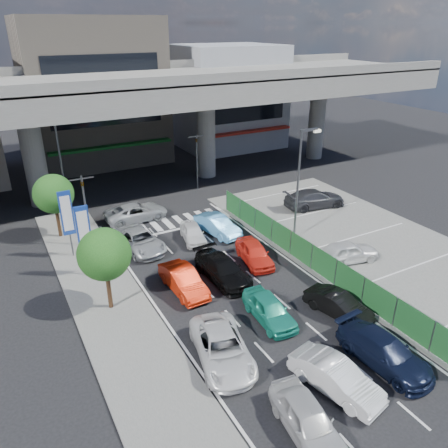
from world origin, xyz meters
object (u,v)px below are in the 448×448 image
tree_far (54,194)px  taxi_orange_left (183,281)px  taxi_orange_right (254,253)px  traffic_cone (304,248)px  van_white_back_left (308,420)px  parked_sedan_white (347,252)px  parked_sedan_dgrey (315,199)px  signboard_near (84,232)px  taxi_teal_mid (269,309)px  traffic_light_left (84,194)px  sedan_black_mid (223,269)px  hatch_black_mid_right (338,305)px  signboard_far (67,215)px  tree_near (104,255)px  wagon_silver_front_left (139,241)px  hatch_white_back_mid (336,377)px  street_lamp_left (63,160)px  sedan_white_front_mid (193,233)px  kei_truck_front_right (217,225)px  sedan_white_mid_left (222,348)px  street_lamp_right (300,176)px  crossing_wagon_silver (136,212)px  traffic_light_right (197,148)px  minivan_navy_back (384,351)px

tree_far → taxi_orange_left: (5.02, -10.81, -2.70)m
taxi_orange_right → traffic_cone: bearing=0.2°
van_white_back_left → parked_sedan_white: (10.65, 9.18, 0.07)m
parked_sedan_dgrey → traffic_cone: size_ratio=7.30×
signboard_near → traffic_cone: bearing=-17.1°
taxi_orange_left → taxi_orange_right: bearing=6.8°
taxi_teal_mid → taxi_orange_right: size_ratio=0.98×
signboard_near → taxi_orange_right: size_ratio=1.18×
traffic_light_left → sedan_black_mid: (6.04, -8.30, -3.25)m
hatch_black_mid_right → parked_sedan_dgrey: size_ratio=0.72×
parked_sedan_dgrey → signboard_far: bearing=96.6°
tree_near → parked_sedan_dgrey: bearing=17.3°
tree_near → taxi_teal_mid: bearing=-35.4°
signboard_near → parked_sedan_white: (15.18, -6.36, -2.30)m
signboard_far → sedan_black_mid: 10.69m
tree_far → wagon_silver_front_left: tree_far is taller
hatch_white_back_mid → taxi_orange_left: size_ratio=1.00×
traffic_light_left → signboard_near: traffic_light_left is taller
hatch_white_back_mid → parked_sedan_dgrey: bearing=39.8°
street_lamp_left → sedan_black_mid: street_lamp_left is taller
street_lamp_left → tree_near: bearing=-92.8°
taxi_orange_left → sedan_white_front_mid: (3.25, 5.63, -0.08)m
street_lamp_left → kei_truck_front_right: size_ratio=1.91×
wagon_silver_front_left → kei_truck_front_right: 5.87m
tree_near → parked_sedan_dgrey: tree_near is taller
parked_sedan_dgrey → sedan_white_mid_left: bearing=138.0°
street_lamp_right → parked_sedan_white: 5.98m
taxi_teal_mid → traffic_cone: 7.86m
sedan_white_mid_left → wagon_silver_front_left: size_ratio=1.02×
signboard_near → parked_sedan_dgrey: bearing=5.8°
parked_sedan_dgrey → hatch_white_back_mid: bearing=152.5°
hatch_black_mid_right → signboard_near: bearing=122.5°
sedan_white_mid_left → traffic_cone: (9.79, 6.33, -0.27)m
sedan_white_front_mid → parked_sedan_dgrey: (11.65, 0.65, 0.21)m
crossing_wagon_silver → tree_far: bearing=90.6°
traffic_light_right → parked_sedan_white: bearing=-81.9°
minivan_navy_back → taxi_orange_right: 10.81m
street_lamp_left → sedan_white_front_mid: bearing=-51.9°
van_white_back_left → crossing_wagon_silver: size_ratio=0.82×
van_white_back_left → hatch_black_mid_right: 8.04m
wagon_silver_front_left → sedan_white_front_mid: (3.80, -0.56, -0.07)m
parked_sedan_white → hatch_black_mid_right: bearing=144.3°
crossing_wagon_silver → parked_sedan_white: parked_sedan_white is taller
minivan_navy_back → parked_sedan_white: bearing=52.3°
traffic_light_left → crossing_wagon_silver: 6.04m
signboard_near → traffic_cone: size_ratio=6.54×
wagon_silver_front_left → kei_truck_front_right: kei_truck_front_right is taller
sedan_black_mid → traffic_cone: 6.38m
traffic_cone → tree_far: bearing=142.8°
crossing_wagon_silver → hatch_white_back_mid: bearing=-177.2°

